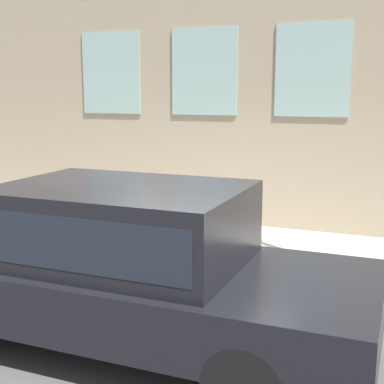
{
  "coord_description": "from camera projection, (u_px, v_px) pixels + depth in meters",
  "views": [
    {
      "loc": [
        -6.04,
        -2.55,
        2.55
      ],
      "look_at": [
        0.55,
        0.16,
        1.22
      ],
      "focal_mm": 50.0,
      "sensor_mm": 36.0,
      "label": 1
    }
  ],
  "objects": [
    {
      "name": "ground_plane",
      "position": [
        187.0,
        293.0,
        6.91
      ],
      "size": [
        80.0,
        80.0,
        0.0
      ],
      "primitive_type": "plane",
      "color": "#514F4C"
    },
    {
      "name": "sidewalk",
      "position": [
        226.0,
        253.0,
        8.3
      ],
      "size": [
        3.09,
        60.0,
        0.18
      ],
      "color": "#B2ADA3",
      "rests_on": "ground_plane"
    },
    {
      "name": "building_facade",
      "position": [
        260.0,
        35.0,
        9.21
      ],
      "size": [
        0.33,
        40.0,
        7.05
      ],
      "color": "tan",
      "rests_on": "ground_plane"
    },
    {
      "name": "fire_hydrant",
      "position": [
        210.0,
        243.0,
        7.15
      ],
      "size": [
        0.35,
        0.46,
        0.77
      ],
      "color": "gold",
      "rests_on": "sidewalk"
    },
    {
      "name": "person",
      "position": [
        175.0,
        212.0,
        7.54
      ],
      "size": [
        0.29,
        0.19,
        1.2
      ],
      "rotation": [
        0.0,
        0.0,
        -1.85
      ],
      "color": "navy",
      "rests_on": "sidewalk"
    },
    {
      "name": "parked_car_charcoal_near",
      "position": [
        124.0,
        258.0,
        5.39
      ],
      "size": [
        1.95,
        4.98,
        1.65
      ],
      "color": "black",
      "rests_on": "ground_plane"
    }
  ]
}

